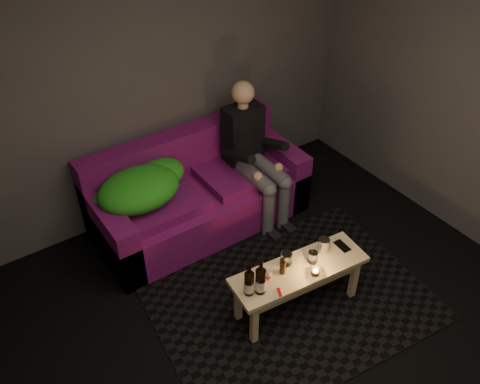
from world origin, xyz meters
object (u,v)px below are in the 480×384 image
at_px(person, 253,151).
at_px(coffee_table, 299,275).
at_px(beer_bottle_a, 249,283).
at_px(sofa, 197,194).
at_px(steel_cup, 324,245).
at_px(beer_bottle_b, 261,280).

xyz_separation_m(person, coffee_table, (-0.42, -1.18, -0.31)).
xyz_separation_m(person, beer_bottle_a, (-0.86, -1.16, -0.12)).
relative_size(sofa, coffee_table, 1.77).
relative_size(coffee_table, beer_bottle_a, 3.79).
bearing_deg(person, beer_bottle_a, -126.64).
distance_m(person, coffee_table, 1.28).
bearing_deg(beer_bottle_a, coffee_table, -2.41).
distance_m(person, steel_cup, 1.16).
xyz_separation_m(beer_bottle_b, steel_cup, (0.63, 0.05, -0.05)).
bearing_deg(beer_bottle_b, steel_cup, 4.71).
relative_size(person, beer_bottle_a, 4.47).
relative_size(sofa, steel_cup, 16.19).
relative_size(person, steel_cup, 10.81).
bearing_deg(coffee_table, beer_bottle_b, -177.75).
bearing_deg(sofa, beer_bottle_b, -101.75).
bearing_deg(coffee_table, person, 70.44).
height_order(beer_bottle_a, beer_bottle_b, beer_bottle_b).
height_order(sofa, steel_cup, sofa).
distance_m(coffee_table, beer_bottle_a, 0.48).
bearing_deg(sofa, steel_cup, -74.80).
distance_m(beer_bottle_a, beer_bottle_b, 0.08).
distance_m(sofa, beer_bottle_b, 1.40).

